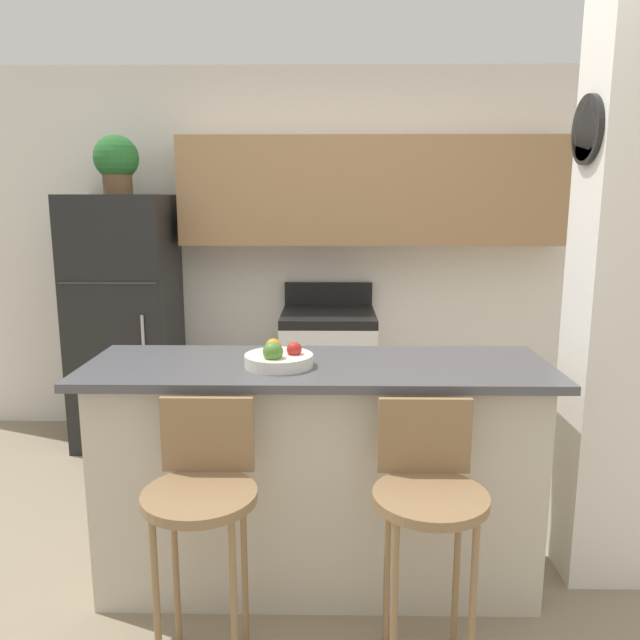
# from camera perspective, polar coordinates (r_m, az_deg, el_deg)

# --- Properties ---
(ground_plane) EXTENTS (14.00, 14.00, 0.00)m
(ground_plane) POSITION_cam_1_polar(r_m,az_deg,el_deg) (3.00, -0.21, -22.49)
(ground_plane) COLOR gray
(wall_back) EXTENTS (5.60, 0.38, 2.55)m
(wall_back) POSITION_cam_1_polar(r_m,az_deg,el_deg) (4.42, 2.08, 8.39)
(wall_back) COLOR white
(wall_back) RESTS_ON ground_plane
(pillar_right) EXTENTS (0.38, 0.32, 2.55)m
(pillar_right) POSITION_cam_1_polar(r_m,az_deg,el_deg) (2.89, 25.75, 2.40)
(pillar_right) COLOR white
(pillar_right) RESTS_ON ground_plane
(counter_bar) EXTENTS (1.93, 0.63, 0.99)m
(counter_bar) POSITION_cam_1_polar(r_m,az_deg,el_deg) (2.76, -0.22, -13.83)
(counter_bar) COLOR beige
(counter_bar) RESTS_ON ground_plane
(refrigerator) EXTENTS (0.65, 0.64, 1.68)m
(refrigerator) POSITION_cam_1_polar(r_m,az_deg,el_deg) (4.42, -17.31, -0.11)
(refrigerator) COLOR black
(refrigerator) RESTS_ON ground_plane
(stove_range) EXTENTS (0.62, 0.66, 1.07)m
(stove_range) POSITION_cam_1_polar(r_m,az_deg,el_deg) (4.29, 0.75, -5.17)
(stove_range) COLOR white
(stove_range) RESTS_ON ground_plane
(bar_stool_left) EXTENTS (0.40, 0.40, 0.96)m
(bar_stool_left) POSITION_cam_1_polar(r_m,az_deg,el_deg) (2.29, -10.73, -15.47)
(bar_stool_left) COLOR olive
(bar_stool_left) RESTS_ON ground_plane
(bar_stool_right) EXTENTS (0.40, 0.40, 0.96)m
(bar_stool_right) POSITION_cam_1_polar(r_m,az_deg,el_deg) (2.27, 9.88, -15.64)
(bar_stool_right) COLOR olive
(bar_stool_right) RESTS_ON ground_plane
(potted_plant_on_fridge) EXTENTS (0.29, 0.29, 0.38)m
(potted_plant_on_fridge) POSITION_cam_1_polar(r_m,az_deg,el_deg) (4.35, -18.12, 13.58)
(potted_plant_on_fridge) COLOR brown
(potted_plant_on_fridge) RESTS_ON refrigerator
(fruit_bowl) EXTENTS (0.28, 0.28, 0.12)m
(fruit_bowl) POSITION_cam_1_polar(r_m,az_deg,el_deg) (2.54, -3.80, -3.50)
(fruit_bowl) COLOR silver
(fruit_bowl) RESTS_ON counter_bar
(trash_bin) EXTENTS (0.28, 0.28, 0.38)m
(trash_bin) POSITION_cam_1_polar(r_m,az_deg,el_deg) (4.26, -10.61, -9.31)
(trash_bin) COLOR #59595B
(trash_bin) RESTS_ON ground_plane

